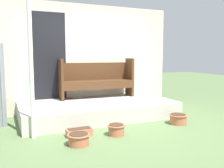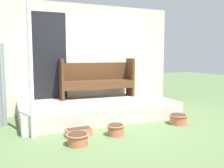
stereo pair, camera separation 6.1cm
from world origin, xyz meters
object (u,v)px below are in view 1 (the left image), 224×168
flower_pot_middle (116,129)px  planter_box_rect (79,132)px  flower_pot_right (178,119)px  bench (97,78)px  support_post (31,70)px  flower_pot_left (79,139)px

flower_pot_middle → planter_box_rect: bearing=159.2°
flower_pot_right → planter_box_rect: (-2.02, 0.09, -0.05)m
bench → flower_pot_middle: bearing=-98.3°
flower_pot_middle → planter_box_rect: flower_pot_middle is taller
planter_box_rect → flower_pot_middle: bearing=-20.8°
support_post → bench: bearing=41.4°
bench → flower_pot_middle: size_ratio=5.85×
flower_pot_right → bench: bearing=121.9°
flower_pot_middle → support_post: bearing=162.7°
support_post → bench: (1.67, 1.47, -0.30)m
bench → flower_pot_right: size_ratio=4.95×
flower_pot_middle → flower_pot_right: 1.44m
bench → planter_box_rect: bearing=-117.4°
planter_box_rect → bench: bearing=60.5°
support_post → flower_pot_middle: (1.32, -0.41, -1.02)m
flower_pot_right → flower_pot_middle: bearing=-174.5°
flower_pot_left → planter_box_rect: 0.45m
support_post → flower_pot_left: support_post is taller
flower_pot_middle → flower_pot_right: (1.43, 0.14, 0.01)m
support_post → bench: 2.25m
planter_box_rect → flower_pot_right: bearing=-2.4°
support_post → bench: support_post is taller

